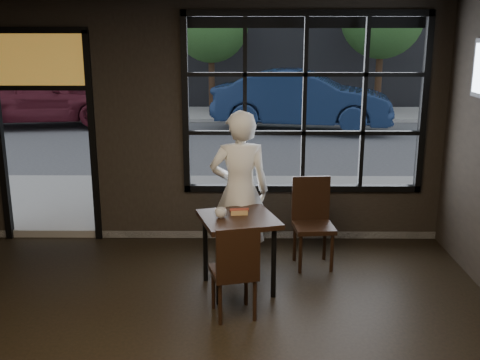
{
  "coord_description": "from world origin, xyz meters",
  "views": [
    {
      "loc": [
        0.45,
        -3.57,
        2.67
      ],
      "look_at": [
        0.4,
        2.2,
        1.15
      ],
      "focal_mm": 42.0,
      "sensor_mm": 36.0,
      "label": 1
    }
  ],
  "objects_px": {
    "chair_near": "(234,269)",
    "navy_car": "(302,99)",
    "cafe_table": "(238,253)",
    "man": "(240,192)"
  },
  "relations": [
    {
      "from": "chair_near",
      "to": "navy_car",
      "type": "distance_m",
      "value": 10.64
    },
    {
      "from": "cafe_table",
      "to": "chair_near",
      "type": "height_order",
      "value": "chair_near"
    },
    {
      "from": "man",
      "to": "navy_car",
      "type": "relative_size",
      "value": 0.38
    },
    {
      "from": "cafe_table",
      "to": "navy_car",
      "type": "height_order",
      "value": "navy_car"
    },
    {
      "from": "cafe_table",
      "to": "chair_near",
      "type": "xyz_separation_m",
      "value": [
        -0.04,
        -0.58,
        0.07
      ]
    },
    {
      "from": "chair_near",
      "to": "man",
      "type": "bearing_deg",
      "value": -106.61
    },
    {
      "from": "navy_car",
      "to": "cafe_table",
      "type": "bearing_deg",
      "value": -179.16
    },
    {
      "from": "chair_near",
      "to": "navy_car",
      "type": "height_order",
      "value": "navy_car"
    },
    {
      "from": "cafe_table",
      "to": "man",
      "type": "relative_size",
      "value": 0.44
    },
    {
      "from": "cafe_table",
      "to": "navy_car",
      "type": "relative_size",
      "value": 0.17
    }
  ]
}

